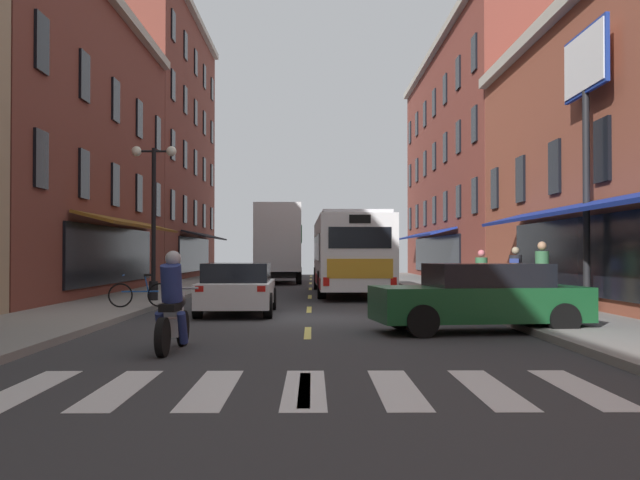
{
  "coord_description": "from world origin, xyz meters",
  "views": [
    {
      "loc": [
        0.09,
        -19.25,
        1.61
      ],
      "look_at": [
        0.38,
        10.0,
        2.12
      ],
      "focal_mm": 43.47,
      "sensor_mm": 36.0,
      "label": 1
    }
  ],
  "objects_px": {
    "box_truck": "(278,244)",
    "sedan_far": "(237,288)",
    "sedan_mid": "(285,267)",
    "pedestrian_mid": "(542,274)",
    "billboard_sign": "(586,95)",
    "transit_bus": "(349,253)",
    "sedan_near": "(481,297)",
    "pedestrian_far": "(481,276)",
    "bicycle_near": "(140,294)",
    "street_lamp_twin": "(154,214)",
    "motorcycle_rider": "(173,308)",
    "pedestrian_near": "(515,274)"
  },
  "relations": [
    {
      "from": "box_truck",
      "to": "sedan_far",
      "type": "bearing_deg",
      "value": -90.42
    },
    {
      "from": "sedan_far",
      "to": "bicycle_near",
      "type": "bearing_deg",
      "value": 166.49
    },
    {
      "from": "bicycle_near",
      "to": "box_truck",
      "type": "bearing_deg",
      "value": 82.04
    },
    {
      "from": "street_lamp_twin",
      "to": "motorcycle_rider",
      "type": "bearing_deg",
      "value": -76.92
    },
    {
      "from": "sedan_far",
      "to": "pedestrian_near",
      "type": "relative_size",
      "value": 2.63
    },
    {
      "from": "billboard_sign",
      "to": "box_truck",
      "type": "bearing_deg",
      "value": 111.43
    },
    {
      "from": "sedan_near",
      "to": "pedestrian_mid",
      "type": "xyz_separation_m",
      "value": [
        2.62,
        4.53,
        0.35
      ]
    },
    {
      "from": "bicycle_near",
      "to": "pedestrian_far",
      "type": "height_order",
      "value": "pedestrian_far"
    },
    {
      "from": "sedan_near",
      "to": "pedestrian_far",
      "type": "height_order",
      "value": "pedestrian_far"
    },
    {
      "from": "billboard_sign",
      "to": "pedestrian_mid",
      "type": "relative_size",
      "value": 4.0
    },
    {
      "from": "motorcycle_rider",
      "to": "pedestrian_mid",
      "type": "height_order",
      "value": "pedestrian_mid"
    },
    {
      "from": "sedan_near",
      "to": "billboard_sign",
      "type": "bearing_deg",
      "value": 46.59
    },
    {
      "from": "sedan_mid",
      "to": "pedestrian_far",
      "type": "bearing_deg",
      "value": -77.05
    },
    {
      "from": "sedan_mid",
      "to": "sedan_far",
      "type": "height_order",
      "value": "sedan_far"
    },
    {
      "from": "sedan_near",
      "to": "motorcycle_rider",
      "type": "relative_size",
      "value": 2.16
    },
    {
      "from": "motorcycle_rider",
      "to": "pedestrian_far",
      "type": "bearing_deg",
      "value": 54.28
    },
    {
      "from": "billboard_sign",
      "to": "pedestrian_near",
      "type": "bearing_deg",
      "value": 111.09
    },
    {
      "from": "pedestrian_far",
      "to": "street_lamp_twin",
      "type": "height_order",
      "value": "street_lamp_twin"
    },
    {
      "from": "motorcycle_rider",
      "to": "bicycle_near",
      "type": "xyz_separation_m",
      "value": [
        -2.43,
        8.53,
        -0.21
      ]
    },
    {
      "from": "transit_bus",
      "to": "pedestrian_near",
      "type": "relative_size",
      "value": 6.9
    },
    {
      "from": "sedan_near",
      "to": "street_lamp_twin",
      "type": "distance_m",
      "value": 12.27
    },
    {
      "from": "transit_bus",
      "to": "pedestrian_far",
      "type": "relative_size",
      "value": 7.26
    },
    {
      "from": "billboard_sign",
      "to": "pedestrian_near",
      "type": "distance_m",
      "value": 5.51
    },
    {
      "from": "transit_bus",
      "to": "pedestrian_mid",
      "type": "xyz_separation_m",
      "value": [
        4.62,
        -10.48,
        -0.56
      ]
    },
    {
      "from": "sedan_far",
      "to": "street_lamp_twin",
      "type": "xyz_separation_m",
      "value": [
        -3.02,
        3.81,
        2.15
      ]
    },
    {
      "from": "sedan_mid",
      "to": "pedestrian_mid",
      "type": "distance_m",
      "value": 33.54
    },
    {
      "from": "sedan_near",
      "to": "sedan_far",
      "type": "relative_size",
      "value": 1.02
    },
    {
      "from": "box_truck",
      "to": "sedan_near",
      "type": "relative_size",
      "value": 1.67
    },
    {
      "from": "street_lamp_twin",
      "to": "sedan_mid",
      "type": "bearing_deg",
      "value": 83.72
    },
    {
      "from": "sedan_near",
      "to": "pedestrian_mid",
      "type": "height_order",
      "value": "pedestrian_mid"
    },
    {
      "from": "box_truck",
      "to": "sedan_far",
      "type": "distance_m",
      "value": 21.36
    },
    {
      "from": "sedan_mid",
      "to": "sedan_far",
      "type": "xyz_separation_m",
      "value": [
        -0.12,
        -32.31,
        0.03
      ]
    },
    {
      "from": "sedan_near",
      "to": "pedestrian_far",
      "type": "distance_m",
      "value": 7.28
    },
    {
      "from": "pedestrian_near",
      "to": "pedestrian_far",
      "type": "bearing_deg",
      "value": 166.09
    },
    {
      "from": "pedestrian_mid",
      "to": "motorcycle_rider",
      "type": "bearing_deg",
      "value": 114.83
    },
    {
      "from": "billboard_sign",
      "to": "sedan_far",
      "type": "relative_size",
      "value": 1.64
    },
    {
      "from": "billboard_sign",
      "to": "pedestrian_mid",
      "type": "distance_m",
      "value": 4.74
    },
    {
      "from": "box_truck",
      "to": "pedestrian_near",
      "type": "xyz_separation_m",
      "value": [
        7.72,
        -19.62,
        -1.12
      ]
    },
    {
      "from": "box_truck",
      "to": "street_lamp_twin",
      "type": "xyz_separation_m",
      "value": [
        -3.17,
        -17.5,
        0.71
      ]
    },
    {
      "from": "transit_bus",
      "to": "billboard_sign",
      "type": "bearing_deg",
      "value": -64.05
    },
    {
      "from": "billboard_sign",
      "to": "box_truck",
      "type": "distance_m",
      "value": 24.33
    },
    {
      "from": "transit_bus",
      "to": "pedestrian_far",
      "type": "bearing_deg",
      "value": -65.68
    },
    {
      "from": "motorcycle_rider",
      "to": "street_lamp_twin",
      "type": "bearing_deg",
      "value": 103.08
    },
    {
      "from": "bicycle_near",
      "to": "sedan_mid",
      "type": "bearing_deg",
      "value": 84.85
    },
    {
      "from": "transit_bus",
      "to": "sedan_far",
      "type": "xyz_separation_m",
      "value": [
        -3.45,
        -10.21,
        -0.93
      ]
    },
    {
      "from": "transit_bus",
      "to": "motorcycle_rider",
      "type": "xyz_separation_m",
      "value": [
        -3.75,
        -18.09,
        -0.92
      ]
    },
    {
      "from": "bicycle_near",
      "to": "pedestrian_near",
      "type": "height_order",
      "value": "pedestrian_near"
    },
    {
      "from": "motorcycle_rider",
      "to": "billboard_sign",
      "type": "bearing_deg",
      "value": 36.22
    },
    {
      "from": "billboard_sign",
      "to": "bicycle_near",
      "type": "bearing_deg",
      "value": 171.44
    },
    {
      "from": "box_truck",
      "to": "street_lamp_twin",
      "type": "distance_m",
      "value": 17.8
    }
  ]
}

